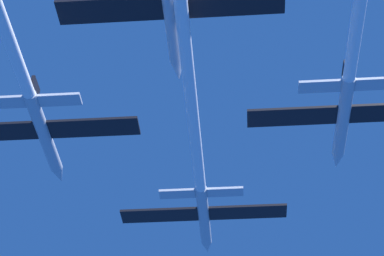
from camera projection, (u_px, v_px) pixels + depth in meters
The scene contains 3 objects.
jet_lead at pixel (198, 165), 72.02m from camera, with size 18.07×41.88×2.99m.
jet_left_wing at pixel (15, 55), 59.69m from camera, with size 18.07×43.92×2.99m.
jet_right_wing at pixel (354, 42), 60.60m from camera, with size 18.07×42.80×2.99m.
Camera 1 is at (3.95, -67.29, -42.52)m, focal length 67.87 mm.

